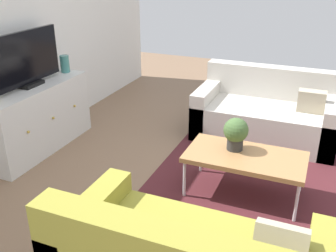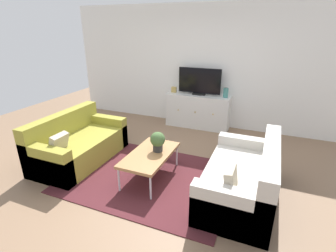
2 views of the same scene
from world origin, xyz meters
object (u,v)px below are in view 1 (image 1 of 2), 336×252
Objects in this scene: tv_console at (37,118)px; coffee_table at (245,158)px; glass_vase at (65,64)px; couch_right_side at (267,115)px; flat_screen_tv at (27,59)px; potted_plant at (236,132)px.

coffee_table is at bearing -91.19° from tv_console.
coffee_table is 2.54m from glass_vase.
couch_right_side is at bearing -72.22° from glass_vase.
tv_console is (-1.37, 2.37, 0.10)m from couch_right_side.
couch_right_side is at bearing -60.30° from flat_screen_tv.
coffee_table is 3.46× the size of potted_plant.
tv_console is 1.51× the size of flat_screen_tv.
potted_plant is at bearing -89.37° from tv_console.
potted_plant is (0.08, 0.12, 0.20)m from coffee_table.
tv_console reaches higher than potted_plant.
couch_right_side is 1.38m from potted_plant.
glass_vase is at bearing 107.78° from couch_right_side.
flat_screen_tv is 0.64m from glass_vase.
couch_right_side is 1.72× the size of flat_screen_tv.
coffee_table is 2.41m from tv_console.
tv_console is (0.05, 2.41, -0.01)m from coffee_table.
potted_plant is at bearing 176.13° from couch_right_side.
couch_right_side is at bearing -60.09° from tv_console.
glass_vase is at bearing 75.77° from potted_plant.
flat_screen_tv is (0.05, 2.43, 0.67)m from coffee_table.
potted_plant reaches higher than coffee_table.
coffee_table is 1.12× the size of flat_screen_tv.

